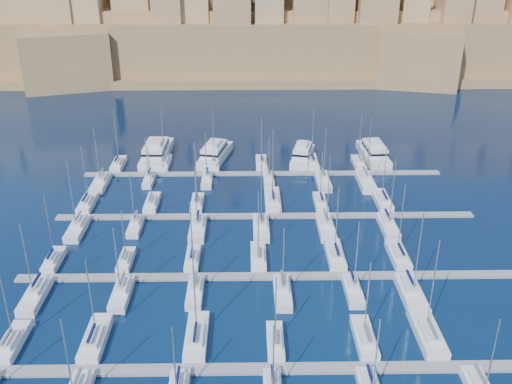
{
  "coord_description": "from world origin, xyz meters",
  "views": [
    {
      "loc": [
        -3.44,
        -92.25,
        52.78
      ],
      "look_at": [
        -1.94,
        6.0,
        7.4
      ],
      "focal_mm": 40.0,
      "sensor_mm": 36.0,
      "label": 1
    }
  ],
  "objects_px": {
    "sailboat_4": "(364,338)",
    "motor_yacht_a": "(156,152)",
    "motor_yacht_d": "(374,152)",
    "sailboat_0": "(12,343)",
    "motor_yacht_c": "(302,154)",
    "sailboat_2": "(197,337)",
    "motor_yacht_b": "(215,153)"
  },
  "relations": [
    {
      "from": "motor_yacht_d",
      "to": "sailboat_4",
      "type": "bearing_deg",
      "value": -102.48
    },
    {
      "from": "sailboat_4",
      "to": "motor_yacht_a",
      "type": "distance_m",
      "value": 81.72
    },
    {
      "from": "sailboat_0",
      "to": "motor_yacht_d",
      "type": "xyz_separation_m",
      "value": [
        64.62,
        70.59,
        1.0
      ]
    },
    {
      "from": "motor_yacht_d",
      "to": "motor_yacht_a",
      "type": "bearing_deg",
      "value": 178.69
    },
    {
      "from": "motor_yacht_a",
      "to": "motor_yacht_d",
      "type": "height_order",
      "value": "same"
    },
    {
      "from": "motor_yacht_b",
      "to": "motor_yacht_a",
      "type": "bearing_deg",
      "value": 175.4
    },
    {
      "from": "motor_yacht_c",
      "to": "sailboat_0",
      "type": "bearing_deg",
      "value": -123.84
    },
    {
      "from": "sailboat_2",
      "to": "motor_yacht_d",
      "type": "distance_m",
      "value": 80.06
    },
    {
      "from": "sailboat_2",
      "to": "sailboat_4",
      "type": "bearing_deg",
      "value": -1.35
    },
    {
      "from": "sailboat_0",
      "to": "sailboat_4",
      "type": "distance_m",
      "value": 49.04
    },
    {
      "from": "motor_yacht_c",
      "to": "motor_yacht_d",
      "type": "xyz_separation_m",
      "value": [
        18.14,
        1.27,
        -0.0
      ]
    },
    {
      "from": "motor_yacht_a",
      "to": "motor_yacht_c",
      "type": "bearing_deg",
      "value": -3.93
    },
    {
      "from": "sailboat_2",
      "to": "motor_yacht_c",
      "type": "height_order",
      "value": "sailboat_2"
    },
    {
      "from": "motor_yacht_a",
      "to": "motor_yacht_b",
      "type": "height_order",
      "value": "same"
    },
    {
      "from": "motor_yacht_c",
      "to": "sailboat_2",
      "type": "bearing_deg",
      "value": -107.03
    },
    {
      "from": "motor_yacht_b",
      "to": "motor_yacht_d",
      "type": "relative_size",
      "value": 1.04
    },
    {
      "from": "sailboat_0",
      "to": "sailboat_4",
      "type": "bearing_deg",
      "value": 0.24
    },
    {
      "from": "sailboat_4",
      "to": "motor_yacht_a",
      "type": "relative_size",
      "value": 0.65
    },
    {
      "from": "sailboat_2",
      "to": "sailboat_0",
      "type": "bearing_deg",
      "value": -178.28
    },
    {
      "from": "motor_yacht_d",
      "to": "sailboat_2",
      "type": "bearing_deg",
      "value": -119.28
    },
    {
      "from": "motor_yacht_b",
      "to": "sailboat_4",
      "type": "bearing_deg",
      "value": -70.81
    },
    {
      "from": "sailboat_2",
      "to": "sailboat_4",
      "type": "distance_m",
      "value": 23.57
    },
    {
      "from": "motor_yacht_b",
      "to": "motor_yacht_d",
      "type": "distance_m",
      "value": 40.1
    },
    {
      "from": "motor_yacht_c",
      "to": "motor_yacht_b",
      "type": "bearing_deg",
      "value": 176.52
    },
    {
      "from": "sailboat_2",
      "to": "motor_yacht_b",
      "type": "height_order",
      "value": "sailboat_2"
    },
    {
      "from": "sailboat_0",
      "to": "motor_yacht_d",
      "type": "distance_m",
      "value": 95.71
    },
    {
      "from": "sailboat_4",
      "to": "sailboat_2",
      "type": "bearing_deg",
      "value": 178.65
    },
    {
      "from": "motor_yacht_a",
      "to": "motor_yacht_d",
      "type": "xyz_separation_m",
      "value": [
        54.9,
        -1.25,
        0.0
      ]
    },
    {
      "from": "sailboat_2",
      "to": "motor_yacht_c",
      "type": "xyz_separation_m",
      "value": [
        21.0,
        68.56,
        0.96
      ]
    },
    {
      "from": "sailboat_4",
      "to": "motor_yacht_d",
      "type": "xyz_separation_m",
      "value": [
        15.58,
        70.38,
        0.99
      ]
    },
    {
      "from": "sailboat_4",
      "to": "motor_yacht_a",
      "type": "xyz_separation_m",
      "value": [
        -39.32,
        71.64,
        0.99
      ]
    },
    {
      "from": "sailboat_4",
      "to": "motor_yacht_c",
      "type": "bearing_deg",
      "value": 92.12
    }
  ]
}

